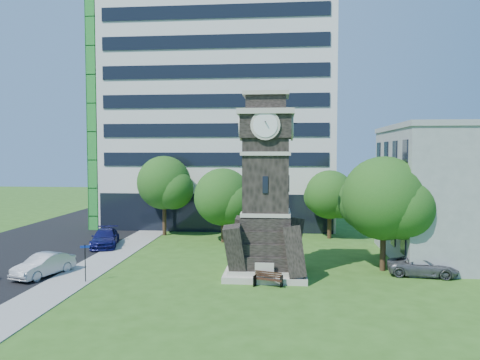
# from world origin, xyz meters

# --- Properties ---
(ground) EXTENTS (160.00, 160.00, 0.00)m
(ground) POSITION_xyz_m (0.00, 0.00, 0.00)
(ground) COLOR #305B1A
(ground) RESTS_ON ground
(sidewalk) EXTENTS (3.00, 70.00, 0.06)m
(sidewalk) POSITION_xyz_m (-9.50, 5.00, 0.03)
(sidewalk) COLOR gray
(sidewalk) RESTS_ON ground
(street) EXTENTS (14.00, 80.00, 0.02)m
(street) POSITION_xyz_m (-18.00, 5.00, 0.01)
(street) COLOR black
(street) RESTS_ON ground
(clock_tower) EXTENTS (5.40, 5.40, 12.22)m
(clock_tower) POSITION_xyz_m (3.00, 2.00, 5.28)
(clock_tower) COLOR #BAB1A2
(clock_tower) RESTS_ON ground
(office_tall) EXTENTS (26.20, 15.11, 28.60)m
(office_tall) POSITION_xyz_m (-3.20, 25.84, 14.22)
(office_tall) COLOR silver
(office_tall) RESTS_ON ground
(car_street_mid) EXTENTS (2.83, 4.75, 1.48)m
(car_street_mid) POSITION_xyz_m (-11.81, 0.12, 0.74)
(car_street_mid) COLOR #9FA2A6
(car_street_mid) RESTS_ON ground
(car_street_north) EXTENTS (3.43, 5.66, 1.53)m
(car_street_north) POSITION_xyz_m (-11.48, 10.08, 0.77)
(car_street_north) COLOR #121452
(car_street_north) RESTS_ON ground
(car_east_lot) EXTENTS (4.75, 2.67, 1.25)m
(car_east_lot) POSITION_xyz_m (13.49, 2.56, 0.63)
(car_east_lot) COLOR #57585D
(car_east_lot) RESTS_ON ground
(park_bench) EXTENTS (1.76, 0.47, 0.91)m
(park_bench) POSITION_xyz_m (3.26, -0.91, 0.48)
(park_bench) COLOR black
(park_bench) RESTS_ON ground
(street_sign) EXTENTS (0.59, 0.06, 2.44)m
(street_sign) POSITION_xyz_m (-8.37, -1.13, 1.53)
(street_sign) COLOR black
(street_sign) RESTS_ON ground
(tree_nw) EXTENTS (5.87, 5.34, 7.96)m
(tree_nw) POSITION_xyz_m (-7.64, 16.19, 5.07)
(tree_nw) COLOR #332114
(tree_nw) RESTS_ON ground
(tree_nc) EXTENTS (5.81, 5.29, 6.86)m
(tree_nc) POSITION_xyz_m (-1.32, 13.03, 4.05)
(tree_nc) COLOR #332114
(tree_nc) RESTS_ON ground
(tree_ne) EXTENTS (5.15, 4.69, 6.60)m
(tree_ne) POSITION_xyz_m (8.66, 15.96, 4.08)
(tree_ne) COLOR #332114
(tree_ne) RESTS_ON ground
(tree_east) EXTENTS (6.42, 5.84, 8.01)m
(tree_east) POSITION_xyz_m (11.20, 3.74, 4.89)
(tree_east) COLOR #332114
(tree_east) RESTS_ON ground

